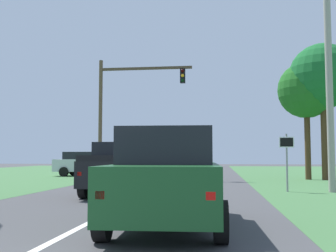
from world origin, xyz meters
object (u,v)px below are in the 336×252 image
object	(u,v)px
red_suv_near	(169,176)
pickup_truck_lead	(124,168)
oak_tree_right	(322,77)
utility_pole_right	(330,93)
extra_tree_1	(306,91)
traffic_light	(123,101)
crossing_suv_far	(88,163)
keep_moving_sign	(287,154)

from	to	relation	value
red_suv_near	pickup_truck_lead	world-z (taller)	red_suv_near
oak_tree_right	utility_pole_right	distance (m)	9.20
utility_pole_right	extra_tree_1	bearing A→B (deg)	83.68
utility_pole_right	traffic_light	bearing A→B (deg)	141.86
crossing_suv_far	extra_tree_1	bearing A→B (deg)	-10.25
pickup_truck_lead	keep_moving_sign	xyz separation A→B (m)	(6.32, 2.12, 0.53)
extra_tree_1	oak_tree_right	bearing A→B (deg)	-25.76
pickup_truck_lead	traffic_light	world-z (taller)	traffic_light
red_suv_near	oak_tree_right	world-z (taller)	oak_tree_right
crossing_suv_far	red_suv_near	bearing A→B (deg)	-67.73
pickup_truck_lead	oak_tree_right	world-z (taller)	oak_tree_right
extra_tree_1	red_suv_near	bearing A→B (deg)	-110.17
pickup_truck_lead	utility_pole_right	bearing A→B (deg)	14.58
crossing_suv_far	utility_pole_right	distance (m)	18.60
traffic_light	utility_pole_right	size ratio (longest dim) A/B	0.95
pickup_truck_lead	extra_tree_1	distance (m)	15.15
oak_tree_right	pickup_truck_lead	bearing A→B (deg)	-132.73
extra_tree_1	traffic_light	bearing A→B (deg)	-175.90
traffic_light	crossing_suv_far	xyz separation A→B (m)	(-3.44, 3.54, -4.02)
pickup_truck_lead	crossing_suv_far	distance (m)	15.15
keep_moving_sign	extra_tree_1	distance (m)	10.35
pickup_truck_lead	crossing_suv_far	xyz separation A→B (m)	(-5.93, 13.94, -0.06)
oak_tree_right	crossing_suv_far	xyz separation A→B (m)	(-15.91, 3.15, -5.40)
traffic_light	keep_moving_sign	xyz separation A→B (m)	(8.82, -8.28, -3.44)
keep_moving_sign	extra_tree_1	world-z (taller)	extra_tree_1
red_suv_near	traffic_light	size ratio (longest dim) A/B	0.65
extra_tree_1	crossing_suv_far	bearing A→B (deg)	169.75
keep_moving_sign	crossing_suv_far	bearing A→B (deg)	136.02
red_suv_near	pickup_truck_lead	distance (m)	7.13
traffic_light	crossing_suv_far	world-z (taller)	traffic_light
pickup_truck_lead	oak_tree_right	distance (m)	15.64
red_suv_near	oak_tree_right	bearing A→B (deg)	66.86
traffic_light	crossing_suv_far	size ratio (longest dim) A/B	1.60
traffic_light	keep_moving_sign	world-z (taller)	traffic_light
extra_tree_1	pickup_truck_lead	bearing A→B (deg)	-128.97
keep_moving_sign	traffic_light	bearing A→B (deg)	136.79
utility_pole_right	extra_tree_1	world-z (taller)	utility_pole_right
keep_moving_sign	utility_pole_right	size ratio (longest dim) A/B	0.29
red_suv_near	extra_tree_1	xyz separation A→B (m)	(6.57, 17.90, 4.53)
extra_tree_1	utility_pole_right	bearing A→B (deg)	-96.32
pickup_truck_lead	crossing_suv_far	bearing A→B (deg)	113.06
pickup_truck_lead	traffic_light	bearing A→B (deg)	103.50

